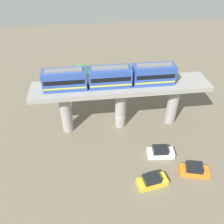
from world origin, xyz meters
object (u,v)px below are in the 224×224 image
Objects in this scene: parked_car_white at (160,152)px; tree_near_viaduct at (82,73)px; parked_car_yellow at (152,181)px; tree_mid_lot at (155,72)px; train at (110,77)px; parked_car_orange at (194,170)px.

tree_near_viaduct is (22.20, 11.78, 2.80)m from parked_car_white.
tree_mid_lot is at bearing -25.23° from parked_car_yellow.
train is at bearing 9.21° from parked_car_yellow.
tree_near_viaduct reaches higher than parked_car_white.
parked_car_orange is 5.48m from parked_car_white.
parked_car_orange is 30.54m from tree_near_viaduct.
parked_car_white is 5.62m from parked_car_yellow.
train reaches higher than parked_car_orange.
tree_mid_lot is (-1.63, -16.35, -0.02)m from tree_near_viaduct.
train is 4.19× the size of tree_mid_lot.
parked_car_white is 25.28m from tree_near_viaduct.
tree_near_viaduct is at bearing 9.17° from parked_car_yellow.
parked_car_yellow is at bearing 113.45° from parked_car_orange.
tree_mid_lot reaches higher than parked_car_orange.
parked_car_yellow is (-1.07, 6.55, 0.00)m from parked_car_orange.
parked_car_orange is at bearing -130.31° from parked_car_white.
train reaches higher than parked_car_white.
tree_near_viaduct reaches higher than parked_car_yellow.
tree_near_viaduct is 1.10× the size of tree_mid_lot.
tree_mid_lot is (20.56, -4.57, 2.78)m from parked_car_white.
parked_car_yellow is 0.82× the size of tree_near_viaduct.
train is 4.62× the size of parked_car_yellow.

